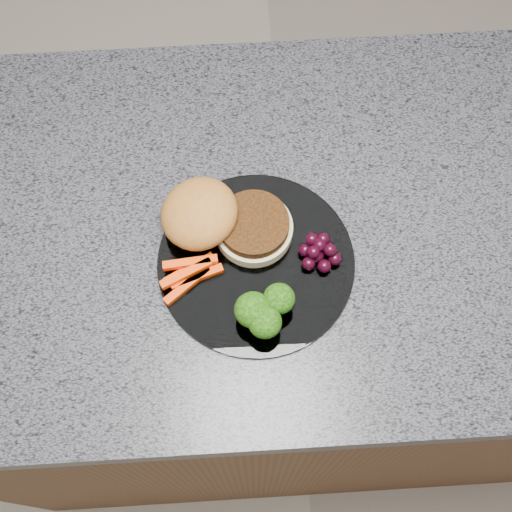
{
  "coord_description": "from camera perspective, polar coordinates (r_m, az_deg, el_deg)",
  "views": [
    {
      "loc": [
        -0.13,
        -0.41,
        1.77
      ],
      "look_at": [
        -0.11,
        -0.06,
        0.93
      ],
      "focal_mm": 50.0,
      "sensor_mm": 36.0,
      "label": 1
    }
  ],
  "objects": [
    {
      "name": "plate",
      "position": [
        0.94,
        0.0,
        -0.53
      ],
      "size": [
        0.26,
        0.26,
        0.01
      ],
      "primitive_type": "cylinder",
      "color": "white",
      "rests_on": "countertop"
    },
    {
      "name": "burger",
      "position": [
        0.93,
        -2.99,
        2.9
      ],
      "size": [
        0.17,
        0.12,
        0.06
      ],
      "rotation": [
        0.0,
        0.0,
        0.01
      ],
      "color": "beige",
      "rests_on": "plate"
    },
    {
      "name": "island_cabinet",
      "position": [
        1.41,
        4.4,
        -5.13
      ],
      "size": [
        1.2,
        0.6,
        0.86
      ],
      "primitive_type": "cube",
      "color": "#58301E",
      "rests_on": "ground"
    },
    {
      "name": "carrot_sticks",
      "position": [
        0.92,
        -5.31,
        -1.4
      ],
      "size": [
        0.08,
        0.07,
        0.02
      ],
      "rotation": [
        0.0,
        0.0,
        0.18
      ],
      "color": "#FD4104",
      "rests_on": "plate"
    },
    {
      "name": "broccoli",
      "position": [
        0.88,
        0.63,
        -4.41
      ],
      "size": [
        0.08,
        0.07,
        0.06
      ],
      "rotation": [
        0.0,
        0.0,
        0.17
      ],
      "color": "olive",
      "rests_on": "plate"
    },
    {
      "name": "grape_bunch",
      "position": [
        0.93,
        5.1,
        0.42
      ],
      "size": [
        0.06,
        0.05,
        0.03
      ],
      "rotation": [
        0.0,
        0.0,
        0.35
      ],
      "color": "black",
      "rests_on": "plate"
    },
    {
      "name": "countertop",
      "position": [
        0.99,
        6.25,
        2.54
      ],
      "size": [
        1.2,
        0.6,
        0.04
      ],
      "primitive_type": "cube",
      "color": "#51515C",
      "rests_on": "island_cabinet"
    }
  ]
}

